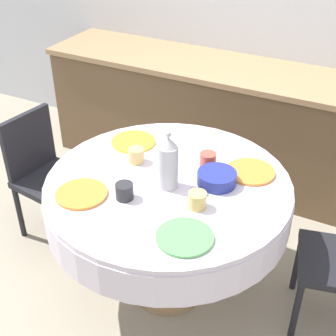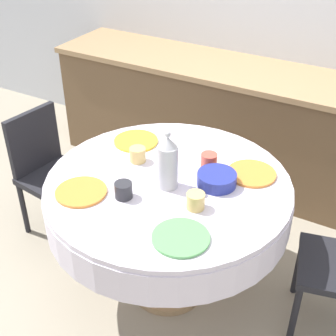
# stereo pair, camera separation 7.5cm
# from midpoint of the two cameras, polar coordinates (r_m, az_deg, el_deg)

# --- Properties ---
(ground_plane) EXTENTS (12.00, 12.00, 0.00)m
(ground_plane) POSITION_cam_midpoint_polar(r_m,az_deg,el_deg) (2.90, -0.76, -14.30)
(ground_plane) COLOR #9E937F
(wall_back) EXTENTS (7.00, 0.05, 2.60)m
(wall_back) POSITION_cam_midpoint_polar(r_m,az_deg,el_deg) (3.61, 12.34, 19.08)
(wall_back) COLOR silver
(wall_back) RESTS_ON ground_plane
(kitchen_counter) EXTENTS (3.24, 0.64, 0.90)m
(kitchen_counter) POSITION_cam_midpoint_polar(r_m,az_deg,el_deg) (3.61, 9.20, 4.93)
(kitchen_counter) COLOR brown
(kitchen_counter) RESTS_ON ground_plane
(dining_table) EXTENTS (1.28, 1.28, 0.78)m
(dining_table) POSITION_cam_midpoint_polar(r_m,az_deg,el_deg) (2.46, -0.87, -4.02)
(dining_table) COLOR tan
(dining_table) RESTS_ON ground_plane
(chair_right) EXTENTS (0.45, 0.45, 0.85)m
(chair_right) POSITION_cam_midpoint_polar(r_m,az_deg,el_deg) (3.13, -15.52, -0.26)
(chair_right) COLOR black
(chair_right) RESTS_ON ground_plane
(plate_near_left) EXTENTS (0.26, 0.26, 0.01)m
(plate_near_left) POSITION_cam_midpoint_polar(r_m,az_deg,el_deg) (2.33, -11.41, -3.11)
(plate_near_left) COLOR orange
(plate_near_left) RESTS_ON dining_table
(cup_near_left) EXTENTS (0.09, 0.09, 0.08)m
(cup_near_left) POSITION_cam_midpoint_polar(r_m,az_deg,el_deg) (2.26, -6.28, -2.84)
(cup_near_left) COLOR #28282D
(cup_near_left) RESTS_ON dining_table
(plate_near_right) EXTENTS (0.26, 0.26, 0.01)m
(plate_near_right) POSITION_cam_midpoint_polar(r_m,az_deg,el_deg) (2.04, 0.98, -8.44)
(plate_near_right) COLOR #5BA85B
(plate_near_right) RESTS_ON dining_table
(cup_near_right) EXTENTS (0.09, 0.09, 0.08)m
(cup_near_right) POSITION_cam_midpoint_polar(r_m,az_deg,el_deg) (2.19, 2.61, -3.94)
(cup_near_right) COLOR #DBB766
(cup_near_right) RESTS_ON dining_table
(plate_far_left) EXTENTS (0.26, 0.26, 0.01)m
(plate_far_left) POSITION_cam_midpoint_polar(r_m,az_deg,el_deg) (2.73, -5.05, 3.22)
(plate_far_left) COLOR yellow
(plate_far_left) RESTS_ON dining_table
(cup_far_left) EXTENTS (0.09, 0.09, 0.08)m
(cup_far_left) POSITION_cam_midpoint_polar(r_m,az_deg,el_deg) (2.53, -4.75, 1.56)
(cup_far_left) COLOR #DBB766
(cup_far_left) RESTS_ON dining_table
(plate_far_right) EXTENTS (0.26, 0.26, 0.01)m
(plate_far_right) POSITION_cam_midpoint_polar(r_m,az_deg,el_deg) (2.48, 9.18, -0.45)
(plate_far_right) COLOR orange
(plate_far_right) RESTS_ON dining_table
(cup_far_right) EXTENTS (0.09, 0.09, 0.08)m
(cup_far_right) POSITION_cam_midpoint_polar(r_m,az_deg,el_deg) (2.49, 4.02, 0.98)
(cup_far_right) COLOR #CC4C3D
(cup_far_right) RESTS_ON dining_table
(coffee_carafe) EXTENTS (0.10, 0.10, 0.31)m
(coffee_carafe) POSITION_cam_midpoint_polar(r_m,az_deg,el_deg) (2.28, -0.92, 0.63)
(coffee_carafe) COLOR #B2B2B7
(coffee_carafe) RESTS_ON dining_table
(fruit_bowl) EXTENTS (0.20, 0.20, 0.07)m
(fruit_bowl) POSITION_cam_midpoint_polar(r_m,az_deg,el_deg) (2.36, 5.06, -1.24)
(fruit_bowl) COLOR navy
(fruit_bowl) RESTS_ON dining_table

